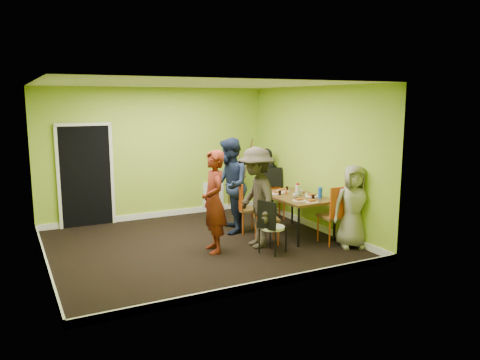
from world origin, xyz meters
The scene contains 28 objects.
ground centered at (0.00, 0.00, 0.00)m, with size 5.00×5.00×0.00m, color black.
room_walls centered at (-0.02, 0.04, 0.99)m, with size 5.04×4.54×2.82m.
dining_table centered at (1.92, -0.23, 0.70)m, with size 0.90×1.50×0.75m.
chair_left_far centered at (1.10, 0.32, 0.55)m, with size 0.44×0.43×0.98m.
chair_left_near centered at (1.07, -0.46, 0.55)m, with size 0.51×0.51×0.97m.
chair_back_end centered at (2.25, 1.19, 0.76)m, with size 0.56×0.62×1.07m.
chair_front_end centered at (2.19, -1.10, 0.59)m, with size 0.46×0.47×1.06m.
chair_bentwood centered at (0.91, -1.01, 0.51)m, with size 0.48×0.47×0.92m.
easel centered at (1.83, 2.00, 0.82)m, with size 0.67×0.63×1.66m.
plate_near_left centered at (1.71, 0.12, 0.76)m, with size 0.26×0.26×0.01m, color white.
plate_near_right centered at (1.72, -0.65, 0.76)m, with size 0.23×0.23×0.01m, color white.
plate_far_back centered at (1.96, 0.27, 0.76)m, with size 0.26×0.26×0.01m, color white.
plate_far_front centered at (1.85, -0.84, 0.76)m, with size 0.22×0.22×0.01m, color white.
plate_wall_back centered at (2.11, -0.14, 0.76)m, with size 0.24×0.24×0.01m, color white.
plate_wall_front centered at (2.16, -0.42, 0.76)m, with size 0.26×0.26×0.01m, color white.
thermos centered at (1.95, -0.25, 0.86)m, with size 0.07×0.07×0.21m, color white.
blue_bottle centered at (2.19, -0.62, 0.85)m, with size 0.08×0.08×0.21m, color blue.
orange_bottle centered at (1.84, -0.02, 0.79)m, with size 0.03×0.03×0.08m, color #C94912.
glass_mid centered at (1.70, -0.02, 0.79)m, with size 0.06×0.06×0.08m, color black.
glass_back centered at (2.03, 0.25, 0.80)m, with size 0.06×0.06×0.09m, color black.
glass_front centered at (2.00, -0.67, 0.80)m, with size 0.06×0.06×0.09m, color black.
cup_a centered at (1.82, -0.40, 0.79)m, with size 0.11×0.11×0.09m, color white.
cup_b centered at (2.05, -0.21, 0.80)m, with size 0.10×0.10×0.09m, color white.
person_standing centered at (0.12, -0.48, 0.86)m, with size 0.63×0.41×1.73m, color maroon.
person_left_far centered at (0.87, 0.47, 0.92)m, with size 0.89×0.69×1.83m, color #151E36.
person_left_near centered at (0.89, -0.56, 0.87)m, with size 1.13×0.65×1.75m, color #312A20.
person_back_end centered at (2.25, 1.39, 0.74)m, with size 0.87×0.36×1.49m, color black.
person_front_end centered at (2.37, -1.35, 0.72)m, with size 0.71×0.46×1.45m, color gray.
Camera 1 is at (-2.96, -7.45, 2.54)m, focal length 35.00 mm.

